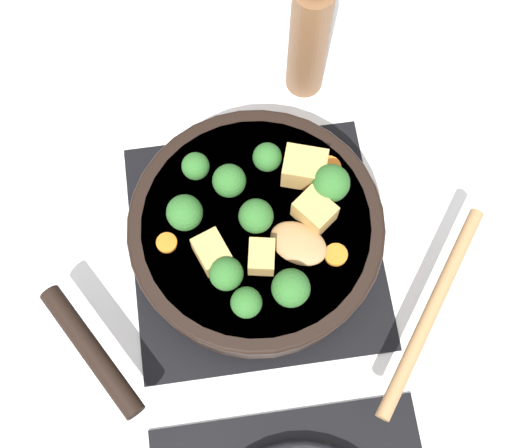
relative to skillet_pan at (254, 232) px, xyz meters
name	(u,v)px	position (x,y,z in m)	size (l,w,h in m)	color
ground_plane	(256,246)	(0.00, 0.00, -0.06)	(2.40, 2.40, 0.00)	white
front_burner_grate	(256,243)	(0.00, 0.00, -0.05)	(0.31, 0.31, 0.03)	black
skillet_pan	(254,232)	(0.00, 0.00, 0.00)	(0.40, 0.35, 0.06)	black
wooden_spoon	(376,282)	(-0.12, 0.09, 0.03)	(0.26, 0.25, 0.02)	#A87A4C
tofu_cube_center_large	(305,168)	(-0.07, -0.05, 0.05)	(0.05, 0.04, 0.04)	tan
tofu_cube_near_handle	(314,208)	(-0.07, -0.01, 0.04)	(0.04, 0.03, 0.03)	tan
tofu_cube_east_chunk	(258,257)	(0.00, 0.04, 0.04)	(0.04, 0.03, 0.03)	tan
tofu_cube_west_chunk	(212,252)	(0.05, 0.03, 0.04)	(0.04, 0.03, 0.03)	tan
broccoli_floret_near_spoon	(267,157)	(-0.03, -0.07, 0.05)	(0.03, 0.03, 0.04)	#709956
broccoli_floret_center_top	(185,213)	(0.08, -0.02, 0.05)	(0.04, 0.04, 0.05)	#709956
broccoli_floret_east_rim	(246,303)	(0.02, 0.09, 0.05)	(0.03, 0.03, 0.04)	#709956
broccoli_floret_west_rim	(257,219)	(0.00, 0.00, 0.05)	(0.04, 0.04, 0.05)	#709956
broccoli_floret_north_edge	(291,288)	(-0.03, 0.09, 0.05)	(0.04, 0.04, 0.05)	#709956
broccoli_floret_south_cluster	(226,274)	(0.04, 0.06, 0.05)	(0.04, 0.04, 0.05)	#709956
broccoli_floret_mid_floret	(331,183)	(-0.09, -0.03, 0.05)	(0.04, 0.04, 0.05)	#709956
broccoli_floret_small_inner	(196,166)	(0.06, -0.07, 0.05)	(0.03, 0.03, 0.04)	#709956
broccoli_floret_tall_stem	(229,181)	(0.02, -0.05, 0.05)	(0.04, 0.04, 0.05)	#709956
carrot_slice_orange_thin	(336,255)	(-0.09, 0.05, 0.03)	(0.03, 0.03, 0.01)	orange
carrot_slice_near_center	(167,243)	(0.10, 0.01, 0.03)	(0.02, 0.02, 0.01)	orange
carrot_slice_edge_slice	(329,167)	(-0.10, -0.06, 0.03)	(0.03, 0.03, 0.01)	orange
pepper_mill	(309,38)	(-0.10, -0.23, 0.05)	(0.05, 0.05, 0.23)	brown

